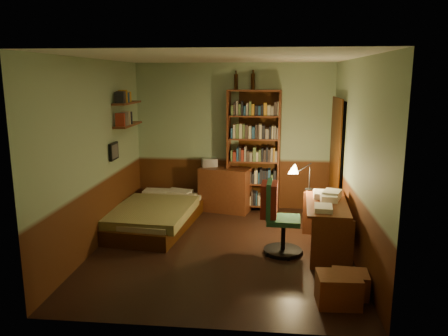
# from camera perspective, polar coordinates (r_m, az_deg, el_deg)

# --- Properties ---
(floor) EXTENTS (3.50, 4.00, 0.02)m
(floor) POSITION_cam_1_polar(r_m,az_deg,el_deg) (6.23, -0.23, -10.52)
(floor) COLOR black
(floor) RESTS_ON ground
(ceiling) EXTENTS (3.50, 4.00, 0.02)m
(ceiling) POSITION_cam_1_polar(r_m,az_deg,el_deg) (5.77, -0.26, 14.32)
(ceiling) COLOR silver
(ceiling) RESTS_ON wall_back
(wall_back) EXTENTS (3.50, 0.02, 2.60)m
(wall_back) POSITION_cam_1_polar(r_m,az_deg,el_deg) (7.83, 1.28, 4.07)
(wall_back) COLOR gray
(wall_back) RESTS_ON ground
(wall_left) EXTENTS (0.02, 4.00, 2.60)m
(wall_left) POSITION_cam_1_polar(r_m,az_deg,el_deg) (6.29, -16.42, 1.65)
(wall_left) COLOR gray
(wall_left) RESTS_ON ground
(wall_right) EXTENTS (0.02, 4.00, 2.60)m
(wall_right) POSITION_cam_1_polar(r_m,az_deg,el_deg) (5.94, 16.89, 1.05)
(wall_right) COLOR gray
(wall_right) RESTS_ON ground
(wall_front) EXTENTS (3.50, 0.02, 2.60)m
(wall_front) POSITION_cam_1_polar(r_m,az_deg,el_deg) (3.91, -3.30, -3.91)
(wall_front) COLOR gray
(wall_front) RESTS_ON ground
(doorway) EXTENTS (0.06, 0.90, 2.00)m
(doorway) POSITION_cam_1_polar(r_m,az_deg,el_deg) (7.25, 14.51, 0.65)
(doorway) COLOR black
(doorway) RESTS_ON ground
(door_trim) EXTENTS (0.02, 0.98, 2.08)m
(door_trim) POSITION_cam_1_polar(r_m,az_deg,el_deg) (7.24, 14.24, 0.65)
(door_trim) COLOR #391C07
(door_trim) RESTS_ON ground
(bed) EXTENTS (1.35, 2.19, 0.62)m
(bed) POSITION_cam_1_polar(r_m,az_deg,el_deg) (7.13, -8.98, -5.03)
(bed) COLOR olive
(bed) RESTS_ON ground
(dresser) EXTENTS (0.96, 0.63, 0.78)m
(dresser) POSITION_cam_1_polar(r_m,az_deg,el_deg) (7.78, 0.15, -2.82)
(dresser) COLOR #592A15
(dresser) RESTS_ON ground
(mini_stereo) EXTENTS (0.32, 0.28, 0.15)m
(mini_stereo) POSITION_cam_1_polar(r_m,az_deg,el_deg) (7.84, -1.91, 0.75)
(mini_stereo) COLOR #B2B2B7
(mini_stereo) RESTS_ON dresser
(bookshelf) EXTENTS (0.94, 0.37, 2.14)m
(bookshelf) POSITION_cam_1_polar(r_m,az_deg,el_deg) (7.69, 3.91, 2.17)
(bookshelf) COLOR #592A15
(bookshelf) RESTS_ON ground
(bottle_left) EXTENTS (0.09, 0.09, 0.26)m
(bottle_left) POSITION_cam_1_polar(r_m,az_deg,el_deg) (7.71, 1.58, 11.19)
(bottle_left) COLOR black
(bottle_left) RESTS_ON bookshelf
(bottle_right) EXTENTS (0.09, 0.09, 0.27)m
(bottle_right) POSITION_cam_1_polar(r_m,az_deg,el_deg) (7.69, 3.80, 11.21)
(bottle_right) COLOR black
(bottle_right) RESTS_ON bookshelf
(desk) EXTENTS (0.63, 1.34, 0.70)m
(desk) POSITION_cam_1_polar(r_m,az_deg,el_deg) (6.18, 13.12, -7.48)
(desk) COLOR #592A15
(desk) RESTS_ON ground
(paper_stack) EXTENTS (0.30, 0.35, 0.12)m
(paper_stack) POSITION_cam_1_polar(r_m,az_deg,el_deg) (6.23, 13.93, -3.42)
(paper_stack) COLOR silver
(paper_stack) RESTS_ON desk
(desk_lamp) EXTENTS (0.24, 0.24, 0.65)m
(desk_lamp) POSITION_cam_1_polar(r_m,az_deg,el_deg) (6.58, 11.15, -0.09)
(desk_lamp) COLOR black
(desk_lamp) RESTS_ON desk
(office_chair) EXTENTS (0.45, 0.40, 0.85)m
(office_chair) POSITION_cam_1_polar(r_m,az_deg,el_deg) (5.97, 7.79, -7.17)
(office_chair) COLOR #2D6541
(office_chair) RESTS_ON ground
(red_jacket) EXTENTS (0.27, 0.41, 0.45)m
(red_jacket) POSITION_cam_1_polar(r_m,az_deg,el_deg) (5.78, 7.12, -1.06)
(red_jacket) COLOR maroon
(red_jacket) RESTS_ON office_chair
(wall_shelf_lower) EXTENTS (0.20, 0.90, 0.03)m
(wall_shelf_lower) POSITION_cam_1_polar(r_m,az_deg,el_deg) (7.23, -12.42, 5.53)
(wall_shelf_lower) COLOR #592A15
(wall_shelf_lower) RESTS_ON wall_left
(wall_shelf_upper) EXTENTS (0.20, 0.90, 0.03)m
(wall_shelf_upper) POSITION_cam_1_polar(r_m,az_deg,el_deg) (7.20, -12.55, 8.30)
(wall_shelf_upper) COLOR #592A15
(wall_shelf_upper) RESTS_ON wall_left
(framed_picture) EXTENTS (0.04, 0.32, 0.26)m
(framed_picture) POSITION_cam_1_polar(r_m,az_deg,el_deg) (6.83, -14.22, 2.13)
(framed_picture) COLOR black
(framed_picture) RESTS_ON wall_left
(cardboard_box_a) EXTENTS (0.46, 0.37, 0.33)m
(cardboard_box_a) POSITION_cam_1_polar(r_m,az_deg,el_deg) (4.91, 14.69, -15.10)
(cardboard_box_a) COLOR brown
(cardboard_box_a) RESTS_ON ground
(cardboard_box_b) EXTENTS (0.40, 0.34, 0.27)m
(cardboard_box_b) POSITION_cam_1_polar(r_m,az_deg,el_deg) (5.14, 16.13, -14.33)
(cardboard_box_b) COLOR brown
(cardboard_box_b) RESTS_ON ground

